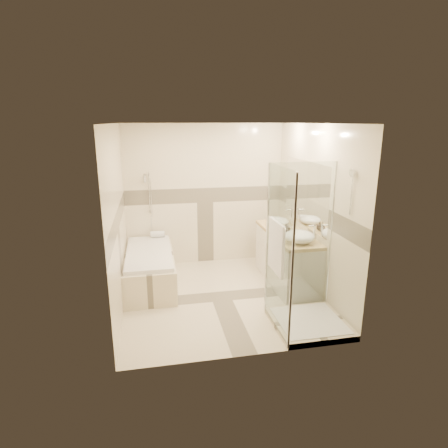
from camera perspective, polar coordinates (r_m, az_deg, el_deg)
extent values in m
cube|color=beige|center=(5.70, -0.51, -11.00)|extent=(2.80, 3.00, 0.01)
cube|color=silver|center=(5.10, -0.58, 15.13)|extent=(2.80, 3.00, 0.01)
cube|color=beige|center=(6.71, -2.92, 4.40)|extent=(2.80, 0.01, 2.50)
cube|color=beige|center=(3.85, 3.60, -4.02)|extent=(2.80, 0.01, 2.50)
cube|color=beige|center=(5.20, -15.95, 0.55)|extent=(0.01, 3.00, 2.50)
cube|color=beige|center=(5.68, 13.53, 1.96)|extent=(0.01, 3.00, 2.50)
cube|color=white|center=(5.90, 12.31, 4.52)|extent=(0.01, 1.60, 1.00)
cylinder|color=silver|center=(6.59, -11.33, 4.80)|extent=(0.02, 0.02, 0.70)
cube|color=beige|center=(6.11, -11.23, -6.81)|extent=(0.75, 1.70, 0.50)
cube|color=white|center=(6.01, -11.37, -4.34)|extent=(0.69, 1.60, 0.06)
ellipsoid|color=white|center=(6.03, -11.34, -4.79)|extent=(0.56, 1.40, 0.16)
cube|color=silver|center=(6.09, 9.46, -5.29)|extent=(0.55, 1.60, 0.80)
cylinder|color=silver|center=(5.59, 8.15, -5.50)|extent=(0.01, 0.24, 0.01)
cylinder|color=silver|center=(6.30, 5.78, -2.97)|extent=(0.01, 0.24, 0.01)
cube|color=tan|center=(5.95, 9.64, -1.46)|extent=(0.57, 1.62, 0.05)
cube|color=beige|center=(5.05, 12.83, -14.56)|extent=(0.90, 0.90, 0.08)
cube|color=white|center=(5.03, 12.86, -14.11)|extent=(0.80, 0.80, 0.01)
cube|color=white|center=(4.48, 8.37, -4.20)|extent=(0.01, 0.90, 2.00)
cube|color=white|center=(5.02, 11.49, -2.16)|extent=(0.90, 0.01, 2.00)
cylinder|color=silver|center=(4.08, 10.38, -6.27)|extent=(0.03, 0.03, 2.00)
cylinder|color=silver|center=(4.88, 6.56, -2.48)|extent=(0.03, 0.03, 2.00)
cylinder|color=silver|center=(5.21, 16.04, -1.81)|extent=(0.03, 0.03, 2.00)
cylinder|color=silver|center=(4.62, 18.95, 7.38)|extent=(0.03, 0.10, 0.10)
cylinder|color=silver|center=(4.36, 8.10, 0.23)|extent=(0.02, 0.60, 0.02)
cube|color=silver|center=(4.44, 7.96, -3.51)|extent=(0.04, 0.48, 0.62)
ellipsoid|color=white|center=(6.27, 8.26, 0.38)|extent=(0.35, 0.35, 0.14)
ellipsoid|color=white|center=(5.45, 11.40, -1.88)|extent=(0.44, 0.44, 0.17)
cylinder|color=silver|center=(6.33, 10.21, 1.07)|extent=(0.03, 0.03, 0.28)
cylinder|color=silver|center=(6.29, 9.84, 2.10)|extent=(0.10, 0.02, 0.02)
cylinder|color=silver|center=(5.53, 13.57, -1.34)|extent=(0.03, 0.03, 0.25)
cylinder|color=silver|center=(5.48, 13.21, -0.28)|extent=(0.09, 0.02, 0.02)
imported|color=black|center=(5.86, 9.71, -0.72)|extent=(0.08, 0.08, 0.15)
imported|color=black|center=(5.94, 9.43, -0.57)|extent=(0.14, 0.14, 0.13)
cube|color=silver|center=(6.52, 7.49, 0.66)|extent=(0.17, 0.24, 0.07)
cylinder|color=silver|center=(6.66, -10.09, -1.53)|extent=(0.24, 0.11, 0.11)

